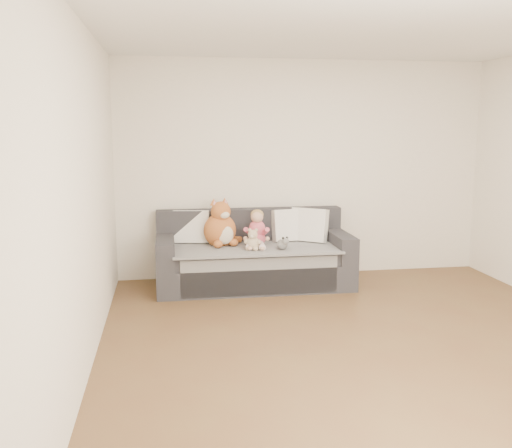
{
  "coord_description": "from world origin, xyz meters",
  "views": [
    {
      "loc": [
        -1.65,
        -4.26,
        1.82
      ],
      "look_at": [
        -0.68,
        1.87,
        0.75
      ],
      "focal_mm": 40.0,
      "sensor_mm": 36.0,
      "label": 1
    }
  ],
  "objects_px": {
    "sofa": "(253,259)",
    "plush_cat": "(221,227)",
    "toddler": "(257,231)",
    "teddy_bear": "(253,241)",
    "sippy_cup": "(253,243)"
  },
  "relations": [
    {
      "from": "sofa",
      "to": "plush_cat",
      "type": "height_order",
      "value": "plush_cat"
    },
    {
      "from": "sofa",
      "to": "toddler",
      "type": "distance_m",
      "value": 0.34
    },
    {
      "from": "plush_cat",
      "to": "sofa",
      "type": "bearing_deg",
      "value": -29.7
    },
    {
      "from": "toddler",
      "to": "teddy_bear",
      "type": "distance_m",
      "value": 0.23
    },
    {
      "from": "sofa",
      "to": "teddy_bear",
      "type": "distance_m",
      "value": 0.37
    },
    {
      "from": "toddler",
      "to": "sippy_cup",
      "type": "xyz_separation_m",
      "value": [
        -0.06,
        -0.12,
        -0.12
      ]
    },
    {
      "from": "toddler",
      "to": "plush_cat",
      "type": "relative_size",
      "value": 0.76
    },
    {
      "from": "toddler",
      "to": "teddy_bear",
      "type": "relative_size",
      "value": 1.75
    },
    {
      "from": "toddler",
      "to": "sippy_cup",
      "type": "relative_size",
      "value": 4.13
    },
    {
      "from": "sofa",
      "to": "plush_cat",
      "type": "relative_size",
      "value": 3.87
    },
    {
      "from": "plush_cat",
      "to": "sippy_cup",
      "type": "bearing_deg",
      "value": -54.96
    },
    {
      "from": "plush_cat",
      "to": "sippy_cup",
      "type": "relative_size",
      "value": 5.45
    },
    {
      "from": "plush_cat",
      "to": "sippy_cup",
      "type": "distance_m",
      "value": 0.44
    },
    {
      "from": "sofa",
      "to": "teddy_bear",
      "type": "height_order",
      "value": "sofa"
    },
    {
      "from": "toddler",
      "to": "plush_cat",
      "type": "bearing_deg",
      "value": 176.25
    }
  ]
}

